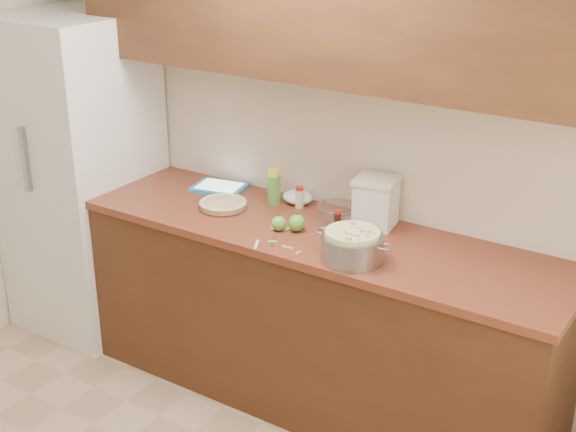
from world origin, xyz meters
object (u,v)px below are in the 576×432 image
Objects in this scene: pie at (223,205)px; tablet at (220,187)px; colander at (352,246)px; flour_canister at (376,202)px.

pie reaches higher than tablet.
pie is at bearing 168.56° from colander.
colander is at bearing -11.44° from pie.
pie is at bearing -60.34° from tablet.
colander reaches higher than tablet.
tablet is (-1.01, 0.38, -0.06)m from colander.
flour_canister reaches higher than tablet.
colander is (0.83, -0.17, 0.05)m from pie.
tablet is (-0.19, 0.21, -0.01)m from pie.
flour_canister is 0.93m from tablet.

